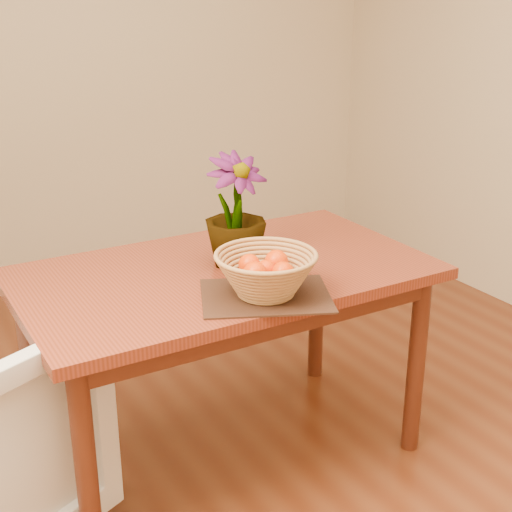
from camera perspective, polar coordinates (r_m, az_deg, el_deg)
floor at (r=2.60m, az=0.98°, el=-18.74°), size 4.50×4.50×0.00m
wall_back at (r=4.12m, az=-15.90°, el=15.69°), size 4.00×0.02×2.70m
table at (r=2.48m, az=-2.51°, el=-2.88°), size 1.40×0.80×0.75m
placemat at (r=2.22m, az=0.78°, el=-3.20°), size 0.49×0.43×0.01m
wicker_basket at (r=2.19m, az=0.79°, el=-1.59°), size 0.32×0.32×0.13m
orange_pile at (r=2.18m, az=0.80°, el=-0.98°), size 0.18×0.18×0.07m
potted_plant at (r=2.42m, az=-1.66°, el=3.65°), size 0.24×0.24×0.39m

